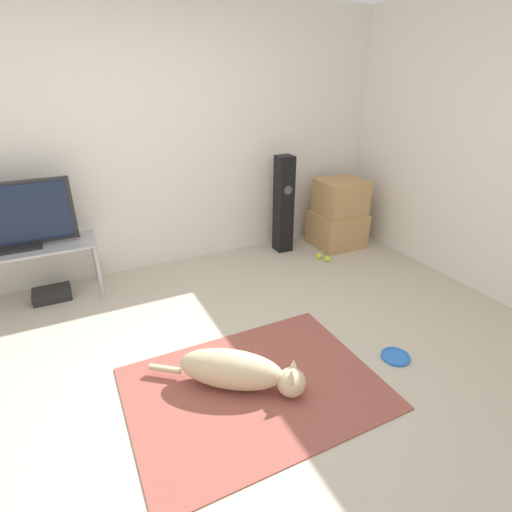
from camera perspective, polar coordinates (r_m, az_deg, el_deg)
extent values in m
plane|color=#BCB29E|center=(2.77, -2.96, -18.27)|extent=(12.00, 12.00, 0.00)
cube|color=silver|center=(4.09, -15.64, 15.32)|extent=(8.00, 0.06, 2.55)
cube|color=#934C42|center=(2.76, -0.17, -18.34)|extent=(1.61, 1.20, 0.01)
ellipsoid|color=beige|center=(2.69, -3.66, -15.84)|extent=(0.69, 0.60, 0.27)
sphere|color=beige|center=(2.66, 5.05, -17.54)|extent=(0.19, 0.19, 0.19)
cone|color=beige|center=(2.63, 5.38, -15.16)|extent=(0.06, 0.06, 0.08)
cone|color=beige|center=(2.55, 5.10, -16.62)|extent=(0.06, 0.06, 0.08)
cylinder|color=beige|center=(2.86, -12.82, -15.45)|extent=(0.20, 0.17, 0.04)
cylinder|color=blue|center=(3.16, 19.30, -13.46)|extent=(0.21, 0.21, 0.02)
torus|color=blue|center=(3.15, 19.32, -13.35)|extent=(0.21, 0.21, 0.02)
cube|color=tan|center=(4.83, 11.44, 3.83)|extent=(0.55, 0.51, 0.40)
cube|color=tan|center=(4.70, 11.99, 8.27)|extent=(0.50, 0.46, 0.39)
cube|color=black|center=(4.49, 3.96, 7.30)|extent=(0.18, 0.18, 1.08)
cylinder|color=#4C4C51|center=(4.36, 4.63, 9.35)|extent=(0.10, 0.00, 0.10)
cube|color=#A8A8AD|center=(3.93, -30.48, 0.81)|extent=(1.18, 0.43, 0.02)
cylinder|color=#A8A8AD|center=(3.84, -21.48, -2.27)|extent=(0.04, 0.04, 0.51)
cylinder|color=#A8A8AD|center=(4.18, -22.07, -0.12)|extent=(0.04, 0.04, 0.51)
cube|color=#232326|center=(3.92, -30.56, 1.11)|extent=(0.33, 0.20, 0.02)
cube|color=#232326|center=(3.84, -31.47, 5.05)|extent=(0.94, 0.04, 0.55)
cube|color=#141E38|center=(3.82, -31.48, 4.96)|extent=(0.86, 0.01, 0.49)
sphere|color=#C6E033|center=(4.42, 10.16, -0.42)|extent=(0.07, 0.07, 0.07)
sphere|color=#C6E033|center=(4.48, 9.01, 0.00)|extent=(0.07, 0.07, 0.07)
cube|color=black|center=(4.10, -27.11, -4.86)|extent=(0.32, 0.23, 0.10)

